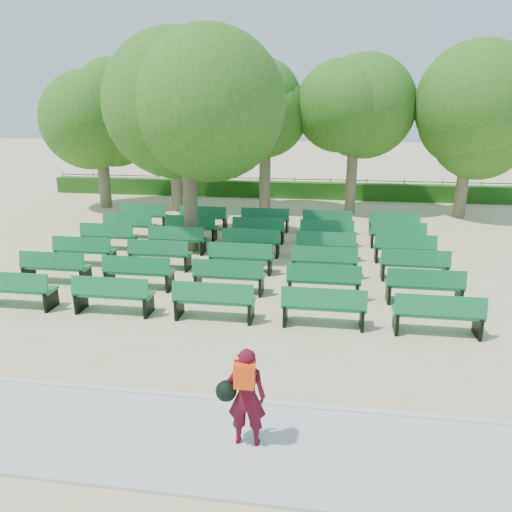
% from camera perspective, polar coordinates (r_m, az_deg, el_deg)
% --- Properties ---
extents(ground, '(120.00, 120.00, 0.00)m').
position_cam_1_polar(ground, '(14.88, -3.79, -2.76)').
color(ground, '#C7BA84').
extents(paving, '(30.00, 2.20, 0.06)m').
position_cam_1_polar(paving, '(8.57, -14.98, -19.14)').
color(paving, beige).
rests_on(paving, ground).
extents(curb, '(30.00, 0.12, 0.10)m').
position_cam_1_polar(curb, '(9.43, -12.17, -15.12)').
color(curb, silver).
rests_on(curb, ground).
extents(hedge, '(26.00, 0.70, 0.90)m').
position_cam_1_polar(hedge, '(28.22, 2.30, 7.60)').
color(hedge, '#1E4F14').
rests_on(hedge, ground).
extents(fence, '(26.00, 0.10, 1.02)m').
position_cam_1_polar(fence, '(28.68, 2.38, 6.84)').
color(fence, black).
rests_on(fence, ground).
extents(tree_line, '(21.80, 6.80, 7.04)m').
position_cam_1_polar(tree_line, '(24.39, 1.23, 5.06)').
color(tree_line, '#31641B').
rests_on(tree_line, ground).
extents(bench_array, '(1.96, 0.61, 1.24)m').
position_cam_1_polar(bench_array, '(16.37, -1.11, -0.51)').
color(bench_array, '#136D38').
rests_on(bench_array, ground).
extents(tree_among, '(4.97, 4.97, 6.95)m').
position_cam_1_polar(tree_among, '(17.34, -7.89, 15.73)').
color(tree_among, brown).
rests_on(tree_among, ground).
extents(person, '(0.75, 0.45, 1.58)m').
position_cam_1_polar(person, '(7.65, -1.28, -15.65)').
color(person, '#4D0B19').
rests_on(person, ground).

